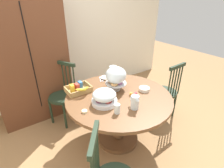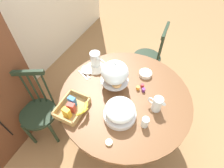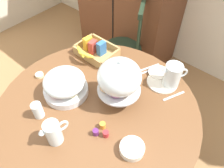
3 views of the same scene
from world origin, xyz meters
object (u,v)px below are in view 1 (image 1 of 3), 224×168
Objects in this scene: fruit_platter_covered at (104,97)px; cereal_basket at (78,89)px; dining_table at (119,108)px; butter_dish at (85,111)px; china_plate_small at (105,77)px; windsor_chair_facing_door at (63,96)px; milk_pitcher at (113,72)px; drinking_glass at (117,109)px; china_plate_large at (111,78)px; windsor_chair_by_cabinet at (165,93)px; wooden_armoire at (28,60)px; orange_juice_pitcher at (135,103)px; pastry_stand_with_dome at (116,76)px; cereal_bowl at (144,89)px.

cereal_basket is (-0.13, 0.42, -0.04)m from fruit_platter_covered.
dining_table is 22.20× the size of butter_dish.
dining_table is at bearing -104.75° from china_plate_small.
fruit_platter_covered is (0.19, -0.91, 0.37)m from windsor_chair_facing_door.
butter_dish is (-0.77, -0.55, -0.07)m from milk_pitcher.
drinking_glass is at bearing -122.57° from milk_pitcher.
cereal_basket is 0.59m from china_plate_large.
windsor_chair_by_cabinet and windsor_chair_facing_door have the same top height.
milk_pitcher is at bearing 147.03° from windsor_chair_by_cabinet.
milk_pitcher reaches higher than drinking_glass.
china_plate_large is 1.47× the size of china_plate_small.
milk_pitcher is (0.50, 0.53, -0.00)m from fruit_platter_covered.
milk_pitcher is 1.63× the size of drinking_glass.
windsor_chair_facing_door is 0.60m from cereal_basket.
windsor_chair_facing_door is 5.43× the size of milk_pitcher.
wooden_armoire is 2.21m from windsor_chair_by_cabinet.
windsor_chair_facing_door reaches higher than orange_juice_pitcher.
dining_table is 0.61m from milk_pitcher.
windsor_chair_by_cabinet is at bearing 3.62° from butter_dish.
china_plate_small is at bearing 79.14° from orange_juice_pitcher.
wooden_armoire is at bearing 124.56° from pastry_stand_with_dome.
orange_juice_pitcher is at bearing -94.38° from dining_table.
dining_table is at bearing -114.04° from china_plate_large.
orange_juice_pitcher is at bearing -100.17° from pastry_stand_with_dome.
butter_dish is at bearing -175.07° from fruit_platter_covered.
cereal_bowl is at bearing -169.46° from windsor_chair_by_cabinet.
drinking_glass reaches higher than butter_dish.
drinking_glass reaches higher than china_plate_small.
dining_table is at bearing -178.55° from windsor_chair_by_cabinet.
wooden_armoire is 13.07× the size of china_plate_small.
orange_juice_pitcher reaches higher than drinking_glass.
pastry_stand_with_dome is 2.29× the size of china_plate_small.
wooden_armoire is at bearing 140.27° from milk_pitcher.
pastry_stand_with_dome is 0.41m from milk_pitcher.
cereal_bowl is (-0.61, -0.11, 0.31)m from windsor_chair_by_cabinet.
windsor_chair_facing_door is 3.25× the size of fruit_platter_covered.
orange_juice_pitcher is 0.86m from china_plate_small.
windsor_chair_facing_door is at bearing 124.84° from pastry_stand_with_dome.
dining_table is 1.37× the size of windsor_chair_facing_door.
pastry_stand_with_dome is at bearing 68.08° from dining_table.
orange_juice_pitcher reaches higher than china_plate_small.
fruit_platter_covered is 2.73× the size of drinking_glass.
cereal_basket is (-1.34, 0.35, 0.33)m from windsor_chair_by_cabinet.
fruit_platter_covered is 0.35m from orange_juice_pitcher.
pastry_stand_with_dome reaches higher than fruit_platter_covered.
pastry_stand_with_dome reaches higher than cereal_basket.
milk_pitcher is 1.20× the size of china_plate_small.
windsor_chair_facing_door is 1.21m from drinking_glass.
dining_table is 6.06× the size of china_plate_large.
fruit_platter_covered is at bearing -72.49° from cereal_basket.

